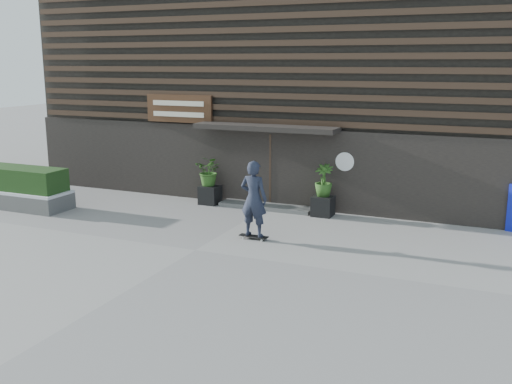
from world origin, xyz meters
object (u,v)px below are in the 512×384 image
at_px(skateboarder, 254,199).
at_px(raised_bed, 19,199).
at_px(planter_pot_left, 210,195).
at_px(planter_pot_right, 323,206).

bearing_deg(skateboarder, raised_bed, 178.27).
height_order(planter_pot_left, raised_bed, planter_pot_left).
xyz_separation_m(planter_pot_left, skateboarder, (2.85, -3.01, 0.78)).
bearing_deg(planter_pot_left, raised_bed, -152.89).
bearing_deg(raised_bed, skateboarder, -1.73).
height_order(planter_pot_right, raised_bed, planter_pot_right).
distance_m(planter_pot_right, raised_bed, 9.59).
bearing_deg(skateboarder, planter_pot_right, 72.53).
relative_size(planter_pot_left, planter_pot_right, 1.00).
bearing_deg(planter_pot_right, raised_bed, -163.29).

